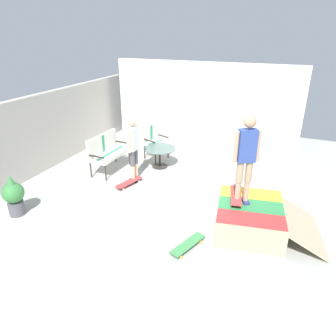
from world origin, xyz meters
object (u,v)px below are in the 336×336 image
(person_watching, at_px, (133,144))
(skateboard_spare, at_px, (188,245))
(skateboard_by_bench, at_px, (129,182))
(potted_plant, at_px, (14,195))
(skate_ramp, at_px, (251,217))
(person_skater, at_px, (246,154))
(patio_chair_near_house, at_px, (153,138))
(patio_bench, at_px, (106,149))
(skateboard_on_ramp, at_px, (236,196))
(patio_table, at_px, (160,154))

(person_watching, bearing_deg, skateboard_spare, -133.26)
(person_watching, xyz_separation_m, skateboard_by_bench, (-0.32, -0.01, -0.91))
(skateboard_spare, distance_m, potted_plant, 3.76)
(skate_ramp, xyz_separation_m, potted_plant, (-1.37, 4.66, 0.19))
(person_skater, bearing_deg, patio_chair_near_house, 49.75)
(patio_bench, xyz_separation_m, patio_chair_near_house, (1.34, -0.79, -0.00))
(potted_plant, bearing_deg, skateboard_spare, -84.73)
(patio_bench, relative_size, skateboard_by_bench, 1.54)
(skateboard_on_ramp, xyz_separation_m, potted_plant, (-1.47, 4.31, -0.17))
(patio_chair_near_house, relative_size, skateboard_by_bench, 1.24)
(person_watching, relative_size, person_skater, 0.98)
(patio_table, height_order, skateboard_by_bench, patio_table)
(patio_bench, height_order, person_skater, person_skater)
(person_skater, bearing_deg, patio_table, 52.20)
(person_skater, xyz_separation_m, skateboard_by_bench, (0.70, 2.90, -1.48))
(skateboard_on_ramp, bearing_deg, skate_ramp, -106.16)
(skateboard_by_bench, relative_size, potted_plant, 0.90)
(patio_bench, distance_m, patio_chair_near_house, 1.55)
(skate_ramp, distance_m, skateboard_on_ramp, 0.51)
(person_watching, distance_m, potted_plant, 2.90)
(patio_chair_near_house, bearing_deg, patio_bench, 149.48)
(patio_chair_near_house, xyz_separation_m, skateboard_on_ramp, (-2.56, -3.00, 0.02))
(person_skater, relative_size, skateboard_on_ramp, 2.10)
(patio_bench, xyz_separation_m, skateboard_spare, (-2.35, -3.20, -0.53))
(skate_ramp, xyz_separation_m, skateboard_spare, (-1.03, 0.93, -0.19))
(skateboard_by_bench, distance_m, skateboard_on_ramp, 2.90)
(skate_ramp, height_order, skateboard_spare, skate_ramp)
(skate_ramp, bearing_deg, skateboard_by_bench, 77.03)
(skateboard_on_ramp, bearing_deg, skateboard_by_bench, 77.43)
(skateboard_spare, relative_size, potted_plant, 0.89)
(patio_table, bearing_deg, skate_ramp, -125.84)
(skateboard_spare, bearing_deg, person_skater, -33.93)
(person_skater, relative_size, skateboard_by_bench, 2.10)
(person_watching, height_order, potted_plant, person_watching)
(skateboard_by_bench, bearing_deg, patio_bench, 59.18)
(patio_table, relative_size, potted_plant, 0.98)
(patio_bench, distance_m, person_watching, 1.11)
(skate_ramp, xyz_separation_m, patio_chair_near_house, (2.66, 3.34, 0.34))
(skateboard_by_bench, distance_m, skateboard_spare, 2.80)
(skate_ramp, distance_m, person_skater, 1.31)
(patio_table, bearing_deg, skateboard_spare, -147.91)
(person_watching, bearing_deg, person_skater, -109.35)
(skateboard_on_ramp, height_order, potted_plant, potted_plant)
(skate_ramp, height_order, patio_table, patio_table)
(skateboard_on_ramp, bearing_deg, patio_bench, 72.11)
(skateboard_by_bench, bearing_deg, skateboard_spare, -128.56)
(patio_table, xyz_separation_m, skateboard_on_ramp, (-1.98, -2.54, 0.23))
(person_watching, bearing_deg, patio_bench, 74.33)
(patio_chair_near_house, height_order, patio_table, patio_chair_near_house)
(person_skater, bearing_deg, skateboard_on_ramp, 56.39)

